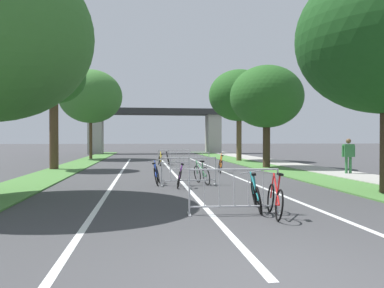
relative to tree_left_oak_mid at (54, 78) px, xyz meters
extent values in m
plane|color=#3D3D3F|center=(6.57, -17.69, -5.21)|extent=(300.00, 300.00, 0.00)
cube|color=#477A38|center=(0.61, 2.94, -5.19)|extent=(2.14, 50.42, 0.05)
cube|color=#477A38|center=(12.53, 2.94, -5.19)|extent=(2.14, 50.42, 0.05)
cube|color=#9E9B93|center=(14.73, 2.94, -5.17)|extent=(2.25, 50.42, 0.08)
cube|color=silver|center=(6.57, -3.10, -5.21)|extent=(0.14, 29.17, 0.01)
cube|color=silver|center=(9.26, -3.10, -5.21)|extent=(0.14, 29.17, 0.01)
cube|color=silver|center=(3.88, -3.10, -5.21)|extent=(0.14, 29.17, 0.01)
cube|color=#2D2D30|center=(6.57, 23.98, -0.06)|extent=(20.89, 2.95, 0.71)
cube|color=#9E9B93|center=(-0.64, 23.98, -2.81)|extent=(1.64, 2.40, 4.80)
cube|color=#9E9B93|center=(13.78, 23.98, -2.81)|extent=(1.64, 2.40, 4.80)
cylinder|color=#4C3823|center=(0.00, 0.00, -3.24)|extent=(0.49, 0.49, 3.95)
ellipsoid|color=#23561E|center=(0.00, 0.00, 0.08)|extent=(3.58, 3.58, 3.04)
cylinder|color=#4C3823|center=(0.50, 11.30, -3.49)|extent=(0.26, 0.26, 3.44)
ellipsoid|color=#38702D|center=(0.50, 11.30, 0.27)|extent=(5.46, 5.46, 4.64)
cylinder|color=#3D2D1E|center=(12.40, -0.37, -3.89)|extent=(0.43, 0.43, 2.66)
ellipsoid|color=#23561E|center=(12.40, -0.37, -0.91)|extent=(4.40, 4.40, 3.74)
cylinder|color=brown|center=(12.61, 6.89, -3.50)|extent=(0.40, 0.40, 3.43)
ellipsoid|color=#23561E|center=(12.61, 6.89, 0.03)|extent=(4.81, 4.81, 4.09)
cylinder|color=#ADADB2|center=(6.07, -13.57, -4.69)|extent=(0.04, 0.04, 1.05)
cube|color=#ADADB2|center=(6.07, -13.57, -5.20)|extent=(0.08, 0.44, 0.03)
cylinder|color=#ADADB2|center=(8.12, -13.67, -4.69)|extent=(0.04, 0.04, 1.05)
cube|color=#ADADB2|center=(8.12, -13.67, -5.20)|extent=(0.08, 0.44, 0.03)
cylinder|color=#ADADB2|center=(7.09, -13.62, -4.18)|extent=(2.06, 0.15, 0.04)
cylinder|color=#ADADB2|center=(7.09, -13.62, -5.03)|extent=(2.06, 0.15, 0.04)
cylinder|color=#ADADB2|center=(6.41, -13.58, -4.60)|extent=(0.02, 0.02, 0.87)
cylinder|color=#ADADB2|center=(6.75, -13.60, -4.60)|extent=(0.02, 0.02, 0.87)
cylinder|color=#ADADB2|center=(7.09, -13.62, -4.60)|extent=(0.02, 0.02, 0.87)
cylinder|color=#ADADB2|center=(7.44, -13.64, -4.60)|extent=(0.02, 0.02, 0.87)
cylinder|color=#ADADB2|center=(7.78, -13.66, -4.60)|extent=(0.02, 0.02, 0.87)
cylinder|color=#ADADB2|center=(5.70, -8.13, -4.69)|extent=(0.04, 0.04, 1.05)
cube|color=#ADADB2|center=(5.70, -8.13, -5.20)|extent=(0.08, 0.44, 0.03)
cylinder|color=#ADADB2|center=(7.76, -8.05, -4.69)|extent=(0.04, 0.04, 1.05)
cube|color=#ADADB2|center=(7.76, -8.05, -5.20)|extent=(0.08, 0.44, 0.03)
cylinder|color=#ADADB2|center=(6.73, -8.09, -4.18)|extent=(2.06, 0.12, 0.04)
cylinder|color=#ADADB2|center=(6.73, -8.09, -5.03)|extent=(2.06, 0.12, 0.04)
cylinder|color=#ADADB2|center=(6.05, -8.12, -4.60)|extent=(0.02, 0.02, 0.87)
cylinder|color=#ADADB2|center=(6.39, -8.11, -4.60)|extent=(0.02, 0.02, 0.87)
cylinder|color=#ADADB2|center=(6.73, -8.09, -4.60)|extent=(0.02, 0.02, 0.87)
cylinder|color=#ADADB2|center=(7.08, -8.08, -4.60)|extent=(0.02, 0.02, 0.87)
cylinder|color=#ADADB2|center=(7.42, -8.07, -4.60)|extent=(0.02, 0.02, 0.87)
cylinder|color=#ADADB2|center=(6.42, -2.52, -4.69)|extent=(0.04, 0.04, 1.05)
cube|color=#ADADB2|center=(6.42, -2.52, -5.20)|extent=(0.08, 0.44, 0.03)
cylinder|color=#ADADB2|center=(8.48, -2.61, -4.69)|extent=(0.04, 0.04, 1.05)
cube|color=#ADADB2|center=(8.48, -2.61, -5.20)|extent=(0.08, 0.44, 0.03)
cylinder|color=#ADADB2|center=(7.45, -2.57, -4.18)|extent=(2.06, 0.13, 0.04)
cylinder|color=#ADADB2|center=(7.45, -2.57, -5.03)|extent=(2.06, 0.13, 0.04)
cylinder|color=#ADADB2|center=(6.76, -2.54, -4.60)|extent=(0.02, 0.02, 0.87)
cylinder|color=#ADADB2|center=(7.11, -2.55, -4.60)|extent=(0.02, 0.02, 0.87)
cylinder|color=#ADADB2|center=(7.45, -2.57, -4.60)|extent=(0.02, 0.02, 0.87)
cylinder|color=#ADADB2|center=(7.79, -2.58, -4.60)|extent=(0.02, 0.02, 0.87)
cylinder|color=#ADADB2|center=(8.13, -2.60, -4.60)|extent=(0.02, 0.02, 0.87)
cylinder|color=#ADADB2|center=(6.04, 2.97, -4.69)|extent=(0.04, 0.04, 1.05)
cube|color=#ADADB2|center=(6.04, 2.97, -5.20)|extent=(0.06, 0.44, 0.03)
cylinder|color=#ADADB2|center=(8.10, 2.96, -4.69)|extent=(0.04, 0.04, 1.05)
cube|color=#ADADB2|center=(8.10, 2.96, -5.20)|extent=(0.06, 0.44, 0.03)
cylinder|color=#ADADB2|center=(7.07, 2.96, -4.18)|extent=(2.06, 0.05, 0.04)
cylinder|color=#ADADB2|center=(7.07, 2.96, -5.03)|extent=(2.06, 0.05, 0.04)
cylinder|color=#ADADB2|center=(6.39, 2.96, -4.60)|extent=(0.02, 0.02, 0.87)
cylinder|color=#ADADB2|center=(6.73, 2.96, -4.60)|extent=(0.02, 0.02, 0.87)
cylinder|color=#ADADB2|center=(7.07, 2.96, -4.60)|extent=(0.02, 0.02, 0.87)
cylinder|color=#ADADB2|center=(7.42, 2.96, -4.60)|extent=(0.02, 0.02, 0.87)
cylinder|color=#ADADB2|center=(7.76, 2.96, -4.60)|extent=(0.02, 0.02, 0.87)
torus|color=black|center=(5.49, -8.13, -4.88)|extent=(0.24, 0.69, 0.67)
torus|color=black|center=(5.59, -7.17, -4.88)|extent=(0.24, 0.69, 0.67)
cylinder|color=#1E389E|center=(5.49, -7.67, -4.60)|extent=(0.06, 0.94, 0.58)
cylinder|color=#1E389E|center=(5.48, -7.85, -4.66)|extent=(0.16, 0.10, 0.54)
cylinder|color=#1E389E|center=(5.52, -7.98, -4.90)|extent=(0.07, 0.31, 0.08)
cylinder|color=#1E389E|center=(5.54, -7.19, -4.60)|extent=(0.16, 0.08, 0.55)
cube|color=black|center=(5.42, -7.88, -4.39)|extent=(0.13, 0.25, 0.07)
cylinder|color=#99999E|center=(5.48, -7.21, -4.33)|extent=(0.53, 0.08, 0.14)
torus|color=black|center=(7.85, -14.48, -4.87)|extent=(0.22, 0.69, 0.68)
torus|color=black|center=(8.01, -13.51, -4.87)|extent=(0.22, 0.69, 0.68)
cylinder|color=red|center=(7.96, -14.02, -4.58)|extent=(0.26, 0.94, 0.62)
cylinder|color=red|center=(7.93, -14.21, -4.59)|extent=(0.11, 0.13, 0.68)
cylinder|color=red|center=(7.88, -14.32, -4.90)|extent=(0.07, 0.32, 0.08)
cylinder|color=red|center=(8.04, -13.54, -4.58)|extent=(0.10, 0.10, 0.59)
cube|color=black|center=(7.96, -14.25, -4.25)|extent=(0.14, 0.25, 0.06)
cylinder|color=#99999E|center=(8.07, -13.57, -4.29)|extent=(0.47, 0.10, 0.08)
torus|color=black|center=(6.17, 2.04, -4.91)|extent=(0.19, 0.62, 0.61)
torus|color=black|center=(6.09, 3.05, -4.91)|extent=(0.19, 0.62, 0.61)
cylinder|color=gold|center=(6.18, 2.52, -4.60)|extent=(0.06, 0.99, 0.64)
cylinder|color=gold|center=(6.18, 2.33, -4.70)|extent=(0.14, 0.11, 0.51)
cylinder|color=gold|center=(6.15, 2.20, -4.93)|extent=(0.06, 0.33, 0.07)
cylinder|color=gold|center=(6.14, 3.03, -4.60)|extent=(0.14, 0.08, 0.62)
cube|color=black|center=(6.23, 2.30, -4.45)|extent=(0.13, 0.25, 0.07)
cylinder|color=#99999E|center=(6.19, 3.01, -4.30)|extent=(0.52, 0.07, 0.11)
torus|color=black|center=(6.28, -9.05, -4.88)|extent=(0.24, 0.67, 0.65)
torus|color=black|center=(6.37, -8.05, -4.88)|extent=(0.24, 0.67, 0.65)
cylinder|color=#662884|center=(6.38, -8.58, -4.63)|extent=(0.24, 0.96, 0.54)
cylinder|color=#662884|center=(6.36, -8.77, -4.65)|extent=(0.16, 0.13, 0.57)
cylinder|color=#662884|center=(6.29, -8.89, -4.91)|extent=(0.05, 0.33, 0.08)
cylinder|color=#662884|center=(6.42, -8.08, -4.63)|extent=(0.15, 0.10, 0.51)
cube|color=black|center=(6.41, -8.81, -4.37)|extent=(0.13, 0.25, 0.07)
cylinder|color=#99999E|center=(6.48, -8.11, -4.38)|extent=(0.55, 0.08, 0.15)
torus|color=black|center=(7.37, -8.22, -4.87)|extent=(0.27, 0.70, 0.68)
torus|color=black|center=(7.17, -7.28, -4.87)|extent=(0.27, 0.70, 0.68)
cylinder|color=#1E7238|center=(7.24, -7.78, -4.61)|extent=(0.31, 0.90, 0.56)
cylinder|color=#1E7238|center=(7.28, -7.96, -4.62)|extent=(0.11, 0.13, 0.60)
cylinder|color=#1E7238|center=(7.35, -8.07, -4.90)|extent=(0.09, 0.31, 0.08)
cylinder|color=#1E7238|center=(7.14, -7.31, -4.61)|extent=(0.10, 0.11, 0.53)
cube|color=black|center=(7.25, -8.00, -4.33)|extent=(0.15, 0.26, 0.06)
cylinder|color=#99999E|center=(7.11, -7.34, -4.34)|extent=(0.45, 0.12, 0.09)
torus|color=black|center=(7.65, -13.73, -4.89)|extent=(0.27, 0.66, 0.65)
torus|color=black|center=(7.85, -12.68, -4.89)|extent=(0.27, 0.66, 0.65)
cylinder|color=#197A7F|center=(7.70, -13.22, -4.61)|extent=(0.15, 1.04, 0.59)
cylinder|color=#197A7F|center=(7.67, -13.43, -4.63)|extent=(0.16, 0.10, 0.63)
cylinder|color=#197A7F|center=(7.68, -13.57, -4.91)|extent=(0.10, 0.35, 0.08)
cylinder|color=#197A7F|center=(7.80, -12.70, -4.61)|extent=(0.14, 0.07, 0.56)
cube|color=black|center=(7.61, -13.45, -4.32)|extent=(0.15, 0.26, 0.07)
cylinder|color=#99999E|center=(7.75, -12.71, -4.33)|extent=(0.54, 0.13, 0.11)
torus|color=black|center=(6.70, 2.78, -4.86)|extent=(0.20, 0.70, 0.69)
torus|color=black|center=(6.73, 3.86, -4.86)|extent=(0.20, 0.70, 0.69)
cylinder|color=black|center=(6.66, 3.30, -4.59)|extent=(0.14, 1.05, 0.59)
cylinder|color=black|center=(6.66, 3.09, -4.62)|extent=(0.17, 0.12, 0.59)
cylinder|color=black|center=(6.71, 2.95, -4.89)|extent=(0.05, 0.35, 0.08)
cylinder|color=black|center=(6.67, 3.83, -4.59)|extent=(0.16, 0.09, 0.56)
cube|color=black|center=(6.60, 3.05, -4.33)|extent=(0.11, 0.24, 0.07)
cylinder|color=#99999E|center=(6.61, 3.81, -4.31)|extent=(0.53, 0.04, 0.14)
torus|color=black|center=(8.93, -3.59, -4.87)|extent=(0.21, 0.69, 0.68)
torus|color=black|center=(9.05, -2.62, -4.87)|extent=(0.21, 0.69, 0.68)
cylinder|color=orange|center=(9.03, -3.13, -4.55)|extent=(0.25, 0.94, 0.67)
cylinder|color=orange|center=(9.00, -3.32, -4.62)|extent=(0.13, 0.13, 0.62)
cylinder|color=orange|center=(8.94, -3.43, -4.90)|extent=(0.06, 0.32, 0.08)
cylinder|color=orange|center=(9.09, -2.65, -4.55)|extent=(0.13, 0.11, 0.64)
cube|color=black|center=(9.04, -3.35, -4.31)|extent=(0.13, 0.25, 0.06)
cylinder|color=#99999E|center=(9.13, -2.68, -4.23)|extent=(0.46, 0.08, 0.09)
cylinder|color=#33723F|center=(15.01, -5.09, -4.77)|extent=(0.13, 0.13, 0.88)
cylinder|color=#33723F|center=(14.82, -5.06, -4.77)|extent=(0.13, 0.13, 0.88)
cube|color=#33723F|center=(14.92, -5.08, -4.02)|extent=(0.52, 0.37, 0.62)
cylinder|color=#33723F|center=(15.18, -5.12, -4.06)|extent=(0.10, 0.10, 0.56)
cylinder|color=#33723F|center=(14.65, -5.03, -4.06)|extent=(0.10, 0.10, 0.56)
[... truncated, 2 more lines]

